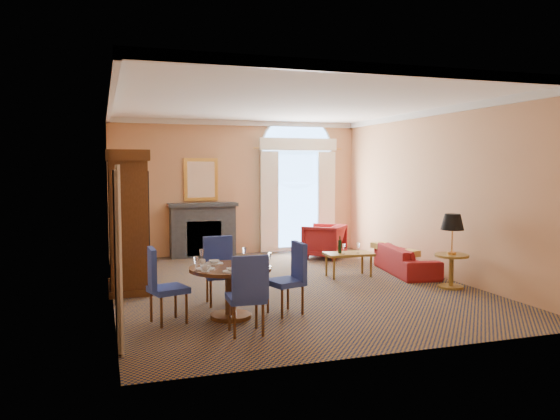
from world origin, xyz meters
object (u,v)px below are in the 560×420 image
object	(u,v)px
sofa	(406,260)
side_table	(452,241)
armchair	(324,241)
armoire	(128,223)
dining_table	(231,279)
coffee_table	(348,255)

from	to	relation	value
sofa	side_table	xyz separation A→B (m)	(0.05, -1.38, 0.55)
armchair	armoire	bearing A→B (deg)	-23.92
dining_table	coffee_table	xyz separation A→B (m)	(2.79, 2.10, -0.12)
armchair	coffee_table	bearing A→B (deg)	31.33
armoire	sofa	distance (m)	5.35
sofa	coffee_table	world-z (taller)	coffee_table
sofa	side_table	size ratio (longest dim) A/B	1.45
armoire	dining_table	xyz separation A→B (m)	(1.26, -2.23, -0.60)
armchair	sofa	bearing A→B (deg)	62.70
dining_table	side_table	world-z (taller)	side_table
dining_table	side_table	bearing A→B (deg)	9.25
sofa	side_table	distance (m)	1.49
sofa	side_table	world-z (taller)	side_table
armoire	dining_table	distance (m)	2.63
armoire	armchair	distance (m)	4.92
coffee_table	side_table	world-z (taller)	side_table
coffee_table	armchair	bearing A→B (deg)	83.84
armchair	side_table	size ratio (longest dim) A/B	0.68
armoire	side_table	world-z (taller)	armoire
sofa	armchair	distance (m)	2.34
armoire	coffee_table	xyz separation A→B (m)	(4.04, -0.12, -0.72)
side_table	dining_table	bearing A→B (deg)	-170.75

